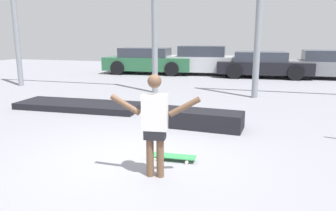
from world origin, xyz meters
The scene contains 9 objects.
ground_plane centered at (0.00, 0.00, 0.00)m, with size 36.00×36.00×0.00m, color gray.
skateboarder centered at (0.52, -0.55, 0.81)m, with size 1.25×0.22×1.45m.
skateboard centered at (0.58, 0.10, 0.06)m, with size 0.77×0.28×0.08m.
grind_box centered at (0.62, 2.10, 0.18)m, with size 1.88×0.66×0.37m, color black.
manual_pad centered at (-2.85, 3.00, 0.08)m, with size 3.37×1.13×0.17m, color black.
parked_car_green centered at (-3.85, 11.32, 0.65)m, with size 4.58×2.18×1.32m.
parked_car_silver centered at (-0.97, 11.74, 0.69)m, with size 4.23×2.14×1.43m.
parked_car_black centered at (1.86, 11.40, 0.60)m, with size 4.34×2.11×1.20m.
parked_car_grey centered at (4.90, 11.73, 0.63)m, with size 4.21×1.87×1.29m.
Camera 1 is at (1.90, -4.65, 1.96)m, focal length 35.00 mm.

